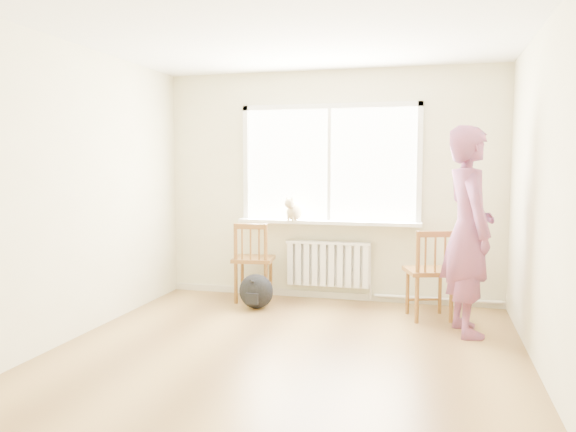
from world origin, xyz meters
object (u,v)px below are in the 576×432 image
Objects in this scene: chair_left at (253,262)px; cat at (294,210)px; backpack at (256,291)px; chair_right at (431,274)px; person at (469,231)px.

cat is at bearing -164.57° from chair_left.
backpack is at bearing 107.42° from chair_left.
chair_right is 1.74m from cat.
chair_right is 0.48× the size of person.
chair_right is 1.90m from backpack.
backpack is at bearing -110.32° from cat.
person is at bearing -12.31° from cat.
person is 5.06× the size of backpack.
cat is at bearing 57.60° from backpack.
person reaches higher than chair_right.
cat is (-1.57, 0.47, 0.59)m from chair_right.
backpack is (-1.88, -0.02, -0.28)m from chair_right.
person is at bearing -9.59° from backpack.
chair_left is at bearing -25.57° from chair_right.
person is (2.36, -0.68, 0.51)m from chair_left.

